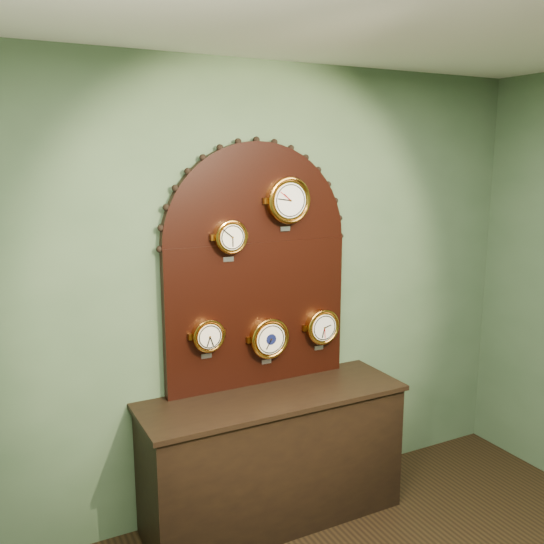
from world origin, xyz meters
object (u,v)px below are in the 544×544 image
roman_clock (230,237)px  display_board (257,259)px  arabic_clock (288,200)px  shop_counter (273,460)px  tide_clock (322,327)px  hygrometer (208,335)px  barometer (269,338)px

roman_clock → display_board: bearing=18.0°
roman_clock → arabic_clock: arabic_clock is taller
shop_counter → display_board: size_ratio=1.05×
display_board → roman_clock: size_ratio=6.07×
arabic_clock → tide_clock: (0.26, 0.00, -0.82)m
hygrometer → barometer: size_ratio=0.81×
barometer → tide_clock: (0.39, 0.00, 0.02)m
hygrometer → arabic_clock: bearing=-0.2°
shop_counter → display_board: (0.00, 0.22, 1.23)m
hygrometer → display_board: bearing=10.5°
roman_clock → hygrometer: roman_clock is taller
shop_counter → barometer: size_ratio=5.20×
display_board → arabic_clock: bearing=-21.0°
shop_counter → tide_clock: size_ratio=5.62×
tide_clock → arabic_clock: bearing=-179.7°
display_board → hygrometer: display_board is taller
display_board → tide_clock: bearing=-8.8°
shop_counter → tide_clock: (0.43, 0.15, 0.76)m
barometer → arabic_clock: bearing=-0.2°
barometer → tide_clock: size_ratio=1.08×
roman_clock → tide_clock: (0.64, -0.00, -0.63)m
roman_clock → barometer: size_ratio=0.82×
shop_counter → tide_clock: bearing=19.5°
display_board → barometer: 0.50m
display_board → tide_clock: 0.64m
tide_clock → hygrometer: bearing=179.9°
barometer → shop_counter: bearing=-106.8°
display_board → arabic_clock: 0.40m
tide_clock → display_board: bearing=171.2°
tide_clock → shop_counter: bearing=-160.5°
hygrometer → roman_clock: bearing=-0.0°
shop_counter → barometer: barometer is taller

